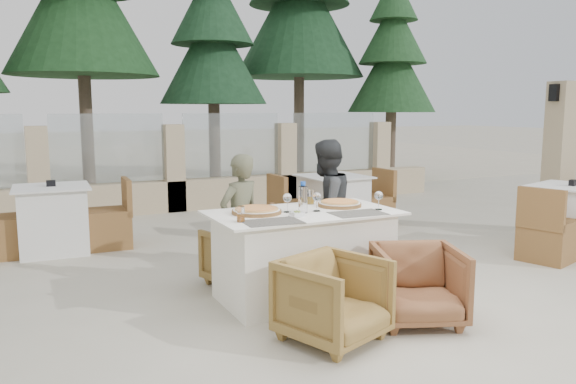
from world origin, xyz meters
name	(u,v)px	position (x,y,z in m)	size (l,w,h in m)	color
ground	(318,300)	(0.00, 0.00, 0.00)	(80.00, 80.00, 0.00)	#BDB6A1
sand_patch	(98,163)	(0.00, 14.00, 0.01)	(30.00, 16.00, 0.01)	beige
perimeter_wall_far	(174,162)	(0.00, 4.80, 0.80)	(10.00, 0.34, 1.60)	#C8B38D
lantern_pillar	(559,158)	(4.20, 1.00, 1.00)	(0.34, 0.34, 2.00)	tan
pine_mid_left	(81,23)	(-1.00, 7.50, 3.25)	(2.86, 2.86, 6.50)	#1E4721
pine_centre	(213,67)	(1.50, 7.20, 2.50)	(2.20, 2.20, 5.00)	#1C4225
pine_mid_right	(299,32)	(3.80, 7.80, 3.40)	(2.99, 2.99, 6.80)	#1B4123
pine_far_right	(392,82)	(5.50, 6.50, 2.25)	(1.98, 1.98, 4.50)	#224C25
dining_table	(303,255)	(-0.10, 0.10, 0.39)	(1.60, 0.90, 0.77)	white
placemat_near_left	(272,222)	(-0.52, -0.20, 0.77)	(0.45, 0.30, 0.00)	#57524A
placemat_near_right	(358,213)	(0.27, -0.19, 0.77)	(0.45, 0.30, 0.00)	#5E5A51
pizza_left	(257,210)	(-0.49, 0.19, 0.80)	(0.42, 0.42, 0.05)	#C8521B
pizza_right	(340,203)	(0.32, 0.19, 0.80)	(0.39, 0.39, 0.05)	orange
water_bottle	(303,197)	(-0.13, 0.05, 0.90)	(0.08, 0.08, 0.27)	#AFD2E6
wine_glass_centre	(287,202)	(-0.24, 0.13, 0.86)	(0.08, 0.08, 0.18)	white
wine_glass_near	(317,201)	(0.01, 0.06, 0.86)	(0.08, 0.08, 0.18)	silver
wine_glass_corner	(379,199)	(0.53, -0.11, 0.86)	(0.08, 0.08, 0.18)	white
beer_glass_left	(241,214)	(-0.74, -0.09, 0.83)	(0.06, 0.06, 0.12)	orange
beer_glass_right	(310,197)	(0.14, 0.41, 0.84)	(0.07, 0.07, 0.13)	gold
olive_dish	(297,213)	(-0.24, -0.07, 0.79)	(0.11, 0.11, 0.04)	white
armchair_far_left	(241,256)	(-0.44, 0.69, 0.27)	(0.58, 0.60, 0.55)	olive
armchair_far_right	(310,236)	(0.41, 0.92, 0.34)	(0.72, 0.74, 0.67)	brown
armchair_near_left	(333,300)	(-0.33, -0.80, 0.30)	(0.64, 0.66, 0.60)	olive
armchair_near_right	(418,285)	(0.44, -0.79, 0.30)	(0.64, 0.66, 0.60)	brown
diner_left	(240,222)	(-0.48, 0.62, 0.62)	(0.45, 0.30, 1.24)	#52533D
diner_right	(325,207)	(0.45, 0.68, 0.67)	(0.65, 0.51, 1.35)	#333537
bg_table_a	(53,219)	(-1.94, 2.77, 0.39)	(1.64, 0.82, 0.77)	silver
bg_table_b	(333,204)	(1.47, 2.25, 0.39)	(1.64, 0.82, 0.77)	silver
bg_table_c	(570,219)	(3.44, 0.20, 0.39)	(1.64, 0.82, 0.77)	white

